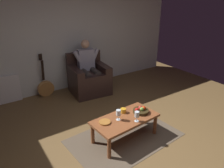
% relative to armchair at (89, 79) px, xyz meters
% --- Properties ---
extents(ground_plane, '(7.03, 7.03, 0.00)m').
position_rel_armchair_xyz_m(ground_plane, '(0.35, 2.40, -0.34)').
color(ground_plane, brown).
extents(wall_back, '(6.22, 0.06, 2.74)m').
position_rel_armchair_xyz_m(wall_back, '(0.35, -0.56, 1.03)').
color(wall_back, silver).
rests_on(wall_back, ground).
extents(rug, '(1.87, 1.27, 0.01)m').
position_rel_armchair_xyz_m(rug, '(0.36, 1.94, -0.34)').
color(rug, brown).
rests_on(rug, ground).
extents(armchair, '(0.91, 0.86, 0.94)m').
position_rel_armchair_xyz_m(armchair, '(0.00, 0.00, 0.00)').
color(armchair, '#2F1F1C').
rests_on(armchair, ground).
extents(person_seated, '(0.65, 0.62, 1.26)m').
position_rel_armchair_xyz_m(person_seated, '(0.00, 0.00, 0.34)').
color(person_seated, '#9B99AC').
rests_on(person_seated, ground).
extents(coffee_table, '(1.12, 0.62, 0.39)m').
position_rel_armchair_xyz_m(coffee_table, '(0.36, 1.94, -0.01)').
color(coffee_table, brown).
rests_on(coffee_table, ground).
extents(guitar, '(0.37, 0.21, 1.00)m').
position_rel_armchair_xyz_m(guitar, '(0.94, -0.36, -0.12)').
color(guitar, '#AF773E').
rests_on(guitar, ground).
extents(radiator, '(0.67, 0.06, 0.61)m').
position_rel_armchair_xyz_m(radiator, '(1.80, -0.49, -0.04)').
color(radiator, white).
rests_on(radiator, ground).
extents(wine_glass_near, '(0.08, 0.08, 0.18)m').
position_rel_armchair_xyz_m(wine_glass_near, '(0.49, 1.92, 0.17)').
color(wine_glass_near, silver).
rests_on(wine_glass_near, coffee_table).
extents(wine_glass_far, '(0.07, 0.07, 0.17)m').
position_rel_armchair_xyz_m(wine_glass_far, '(0.27, 2.12, 0.16)').
color(wine_glass_far, silver).
rests_on(wine_glass_far, coffee_table).
extents(fruit_bowl, '(0.26, 0.26, 0.11)m').
position_rel_armchair_xyz_m(fruit_bowl, '(0.05, 1.95, 0.09)').
color(fruit_bowl, '#332713').
rests_on(fruit_bowl, coffee_table).
extents(decorative_dish, '(0.18, 0.18, 0.02)m').
position_rel_armchair_xyz_m(decorative_dish, '(0.71, 1.88, 0.06)').
color(decorative_dish, '#A96A2D').
rests_on(decorative_dish, coffee_table).
extents(candle_jar, '(0.10, 0.10, 0.07)m').
position_rel_armchair_xyz_m(candle_jar, '(0.29, 1.79, 0.08)').
color(candle_jar, gold).
rests_on(candle_jar, coffee_table).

